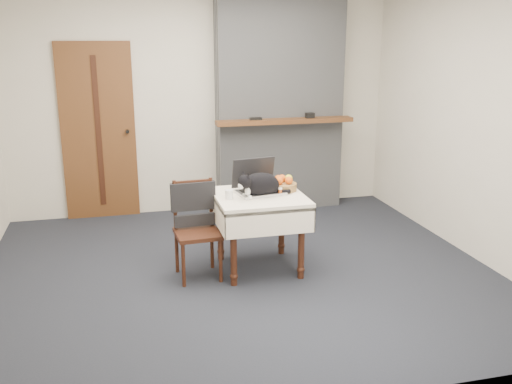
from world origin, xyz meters
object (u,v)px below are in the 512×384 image
at_px(cat, 261,185).
at_px(fruit_basket, 283,184).
at_px(chair, 195,215).
at_px(door, 98,132).
at_px(cream_jar, 229,195).
at_px(side_table, 259,207).
at_px(laptop, 257,184).
at_px(pill_bottle, 280,192).

bearing_deg(cat, fruit_basket, 7.18).
xyz_separation_m(fruit_basket, chair, (-0.82, -0.06, -0.21)).
relative_size(door, cream_jar, 24.99).
bearing_deg(cat, chair, 152.72).
height_order(door, chair, door).
distance_m(cat, cream_jar, 0.30).
relative_size(side_table, fruit_basket, 3.25).
bearing_deg(chair, cream_jar, -21.51).
relative_size(side_table, cream_jar, 9.75).
relative_size(cat, chair, 0.59).
bearing_deg(chair, cat, -9.98).
relative_size(cat, fruit_basket, 2.10).
height_order(laptop, pill_bottle, laptop).
distance_m(laptop, pill_bottle, 0.24).
height_order(laptop, cat, laptop).
xyz_separation_m(door, fruit_basket, (1.63, -1.85, -0.25)).
relative_size(door, pill_bottle, 27.72).
xyz_separation_m(door, laptop, (1.39, -1.85, -0.23)).
relative_size(door, fruit_basket, 8.33).
distance_m(cat, fruit_basket, 0.28).
height_order(side_table, fruit_basket, fruit_basket).
xyz_separation_m(side_table, cream_jar, (-0.29, -0.06, 0.15)).
bearing_deg(chair, fruit_basket, 0.86).
height_order(cat, chair, cat).
distance_m(cream_jar, chair, 0.36).
relative_size(laptop, fruit_basket, 1.87).
bearing_deg(side_table, door, 125.43).
height_order(laptop, chair, laptop).
bearing_deg(pill_bottle, door, 127.67).
height_order(cream_jar, pill_bottle, cream_jar).
height_order(door, cat, door).
bearing_deg(laptop, side_table, -103.27).
relative_size(door, side_table, 2.56).
relative_size(laptop, cream_jar, 5.62).
relative_size(door, cat, 3.96).
relative_size(cream_jar, fruit_basket, 0.33).
bearing_deg(cream_jar, cat, 5.29).
xyz_separation_m(cat, chair, (-0.58, 0.07, -0.26)).
relative_size(laptop, chair, 0.53).
xyz_separation_m(door, chair, (0.81, -1.91, -0.46)).
xyz_separation_m(side_table, cat, (0.01, -0.03, 0.22)).
height_order(door, pill_bottle, door).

